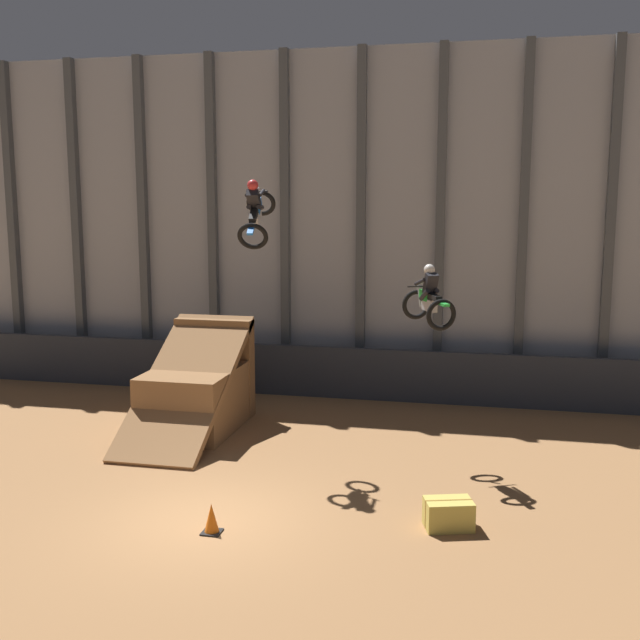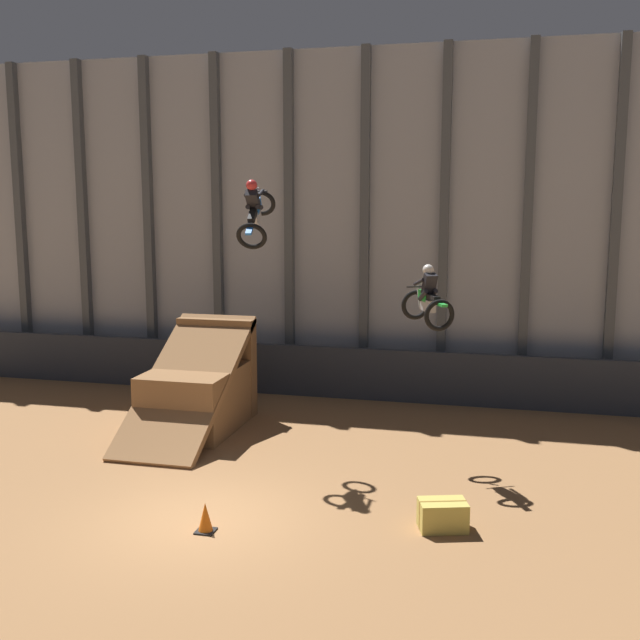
{
  "view_description": "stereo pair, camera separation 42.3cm",
  "coord_description": "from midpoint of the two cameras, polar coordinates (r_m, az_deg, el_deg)",
  "views": [
    {
      "loc": [
        5.24,
        -13.11,
        6.2
      ],
      "look_at": [
        1.14,
        5.39,
        3.21
      ],
      "focal_mm": 42.0,
      "sensor_mm": 36.0,
      "label": 1
    },
    {
      "loc": [
        5.65,
        -13.01,
        6.2
      ],
      "look_at": [
        1.14,
        5.39,
        3.21
      ],
      "focal_mm": 42.0,
      "sensor_mm": 36.0,
      "label": 2
    }
  ],
  "objects": [
    {
      "name": "rider_bike_left_air",
      "position": [
        18.08,
        -5.58,
        8.22
      ],
      "size": [
        0.93,
        1.85,
        1.7
      ],
      "rotation": [
        0.58,
        0.0,
        0.12
      ],
      "color": "black"
    },
    {
      "name": "ground_plane",
      "position": [
        15.45,
        -9.59,
        -14.84
      ],
      "size": [
        60.0,
        60.0,
        0.0
      ],
      "primitive_type": "plane",
      "color": "#996B42"
    },
    {
      "name": "dirt_ramp",
      "position": [
        21.14,
        -9.79,
        -5.33
      ],
      "size": [
        2.3,
        4.96,
        3.02
      ],
      "color": "olive",
      "rests_on": "ground_plane"
    },
    {
      "name": "rider_bike_right_air",
      "position": [
        17.64,
        7.61,
        1.52
      ],
      "size": [
        1.38,
        1.75,
        1.47
      ],
      "rotation": [
        0.04,
        0.0,
        0.5
      ],
      "color": "black"
    },
    {
      "name": "traffic_cone_near_ramp",
      "position": [
        14.8,
        -9.1,
        -14.73
      ],
      "size": [
        0.36,
        0.36,
        0.58
      ],
      "color": "black",
      "rests_on": "ground_plane"
    },
    {
      "name": "arena_back_wall",
      "position": [
        24.75,
        -0.21,
        7.4
      ],
      "size": [
        32.0,
        0.4,
        11.05
      ],
      "color": "#A3A8B2",
      "rests_on": "ground_plane"
    },
    {
      "name": "lower_barrier",
      "position": [
        24.1,
        -0.88,
        -3.94
      ],
      "size": [
        31.36,
        0.2,
        1.64
      ],
      "color": "#2D333D",
      "rests_on": "ground_plane"
    },
    {
      "name": "hay_bale_trackside",
      "position": [
        15.0,
        8.94,
        -14.4
      ],
      "size": [
        1.04,
        0.84,
        0.57
      ],
      "rotation": [
        0.0,
        0.0,
        0.3
      ],
      "color": "#CCB751",
      "rests_on": "ground_plane"
    }
  ]
}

